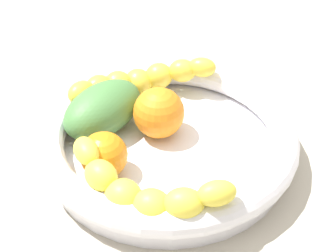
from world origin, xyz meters
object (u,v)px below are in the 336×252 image
Objects in this scene: orange_front at (159,113)px; mango_green at (103,109)px; banana_draped_right at (140,80)px; banana_draped_left at (141,191)px; fruit_bowl at (168,140)px; orange_mid_left at (104,155)px.

mango_green is (-0.15, 7.44, -0.19)cm from orange_front.
banana_draped_right is 2.90× the size of orange_front.
banana_draped_right is (21.80, 4.89, -0.25)cm from banana_draped_left.
mango_green reaches higher than fruit_bowl.
mango_green is at bearing 16.06° from orange_mid_left.
mango_green reaches higher than orange_mid_left.
fruit_bowl is 1.66× the size of banana_draped_left.
mango_green is (1.96, 9.02, 2.39)cm from fruit_bowl.
fruit_bowl is 3.69cm from orange_front.
orange_front is (-7.46, -4.13, 0.11)cm from banana_draped_right.
banana_draped_left is at bearing -167.37° from banana_draped_right.
banana_draped_left is at bearing -134.45° from orange_mid_left.
orange_mid_left is at bearing 177.03° from banana_draped_right.
banana_draped_left is 3.51× the size of orange_mid_left.
banana_draped_left reaches higher than banana_draped_right.
orange_front is 10.06cm from orange_mid_left.
orange_mid_left is at bearing 150.33° from orange_front.
banana_draped_left is 2.97× the size of orange_front.
fruit_bowl is 9.54cm from mango_green.
mango_green reaches higher than banana_draped_left.
orange_front is 1.18× the size of orange_mid_left.
mango_green is (14.20, 8.20, -0.33)cm from banana_draped_left.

